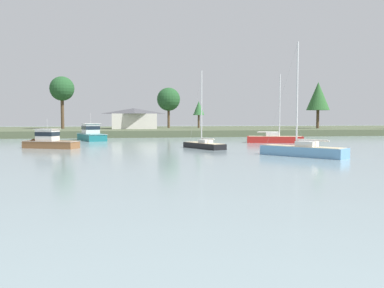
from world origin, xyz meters
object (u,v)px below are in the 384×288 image
sailboat_red (275,141)px  sailboat_black (204,147)px  cruiser_teal (90,136)px  sailboat_skyblue (303,154)px  cruiser_wood (46,144)px  mooring_buoy_green (304,148)px

sailboat_red → sailboat_black: bearing=-142.6°
cruiser_teal → sailboat_red: size_ratio=0.93×
sailboat_skyblue → cruiser_wood: size_ratio=1.48×
cruiser_wood → mooring_buoy_green: cruiser_wood is taller
sailboat_skyblue → sailboat_black: bearing=121.8°
cruiser_wood → cruiser_teal: bearing=77.4°
sailboat_skyblue → sailboat_black: size_ratio=1.18×
sailboat_skyblue → sailboat_red: bearing=75.9°
cruiser_wood → sailboat_red: bearing=10.4°
sailboat_red → sailboat_black: 17.19m
sailboat_black → mooring_buoy_green: (13.08, -1.64, -0.15)m
cruiser_wood → sailboat_black: bearing=-11.6°
sailboat_red → mooring_buoy_green: size_ratio=24.86×
cruiser_teal → mooring_buoy_green: cruiser_teal is taller
cruiser_teal → cruiser_wood: bearing=-102.6°
cruiser_wood → mooring_buoy_green: (33.50, -5.82, -0.51)m
cruiser_wood → mooring_buoy_green: bearing=-9.9°
cruiser_teal → sailboat_skyblue: (23.92, -36.30, -0.41)m
sailboat_skyblue → mooring_buoy_green: 12.19m
cruiser_teal → sailboat_skyblue: size_ratio=0.86×
mooring_buoy_green → sailboat_black: bearing=172.9°
cruiser_teal → cruiser_wood: 19.94m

